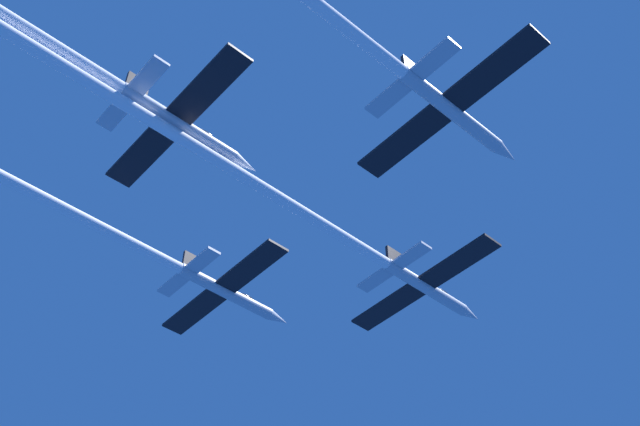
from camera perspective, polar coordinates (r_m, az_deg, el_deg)
The scene contains 3 objects.
jet_lead at distance 66.24m, azimuth -0.85°, elevation -0.20°, with size 16.94×52.28×2.81m.
jet_left_wing at distance 70.08m, azimuth -15.70°, elevation -1.02°, with size 16.94×49.76×2.81m.
jet_slot at distance 59.83m, azimuth -20.69°, elevation 12.49°, with size 16.94×48.69×2.81m.
Camera 1 is at (35.51, -45.91, -46.73)m, focal length 43.88 mm.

